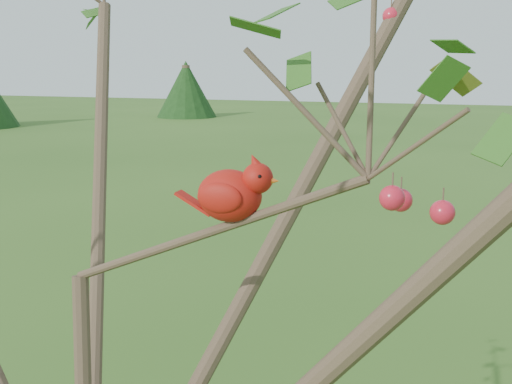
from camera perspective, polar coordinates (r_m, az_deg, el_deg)
crabapple_tree at (r=1.21m, az=-16.26°, el=-1.62°), size 2.35×2.05×2.95m
cardinal at (r=1.15m, az=-2.05°, el=-0.10°), size 0.20×0.10×0.14m
distant_trees at (r=25.86m, az=21.32°, el=8.85°), size 40.70×14.63×3.78m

